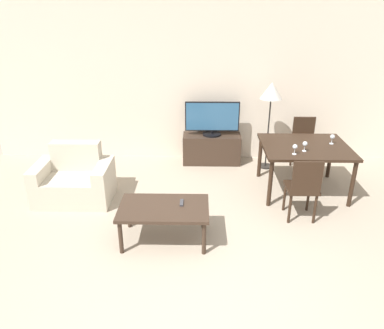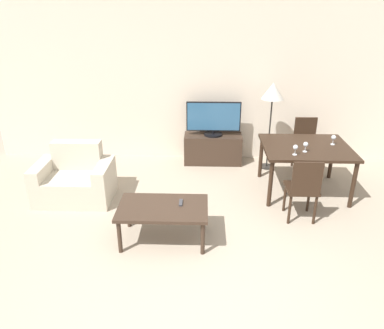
{
  "view_description": "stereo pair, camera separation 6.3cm",
  "coord_description": "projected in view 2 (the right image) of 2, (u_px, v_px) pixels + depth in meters",
  "views": [
    {
      "loc": [
        0.1,
        -2.76,
        2.68
      ],
      "look_at": [
        0.01,
        1.85,
        0.65
      ],
      "focal_mm": 35.0,
      "sensor_mm": 36.0,
      "label": 1
    },
    {
      "loc": [
        0.16,
        -2.76,
        2.68
      ],
      "look_at": [
        0.01,
        1.85,
        0.65
      ],
      "focal_mm": 35.0,
      "sensor_mm": 36.0,
      "label": 2
    }
  ],
  "objects": [
    {
      "name": "dining_chair_far",
      "position": [
        305.0,
        141.0,
        6.31
      ],
      "size": [
        0.4,
        0.4,
        0.88
      ],
      "color": "black",
      "rests_on": "ground_plane"
    },
    {
      "name": "tv",
      "position": [
        213.0,
        119.0,
        6.43
      ],
      "size": [
        0.93,
        0.32,
        0.59
      ],
      "color": "black",
      "rests_on": "tv_stand"
    },
    {
      "name": "dining_chair_near",
      "position": [
        303.0,
        187.0,
        4.77
      ],
      "size": [
        0.4,
        0.4,
        0.88
      ],
      "color": "black",
      "rests_on": "ground_plane"
    },
    {
      "name": "wine_glass_left",
      "position": [
        334.0,
        138.0,
        5.46
      ],
      "size": [
        0.07,
        0.07,
        0.15
      ],
      "color": "silver",
      "rests_on": "dining_table"
    },
    {
      "name": "coffee_table",
      "position": [
        163.0,
        210.0,
        4.41
      ],
      "size": [
        1.06,
        0.65,
        0.46
      ],
      "color": "#38281E",
      "rests_on": "ground_plane"
    },
    {
      "name": "tv_stand",
      "position": [
        213.0,
        149.0,
        6.65
      ],
      "size": [
        1.01,
        0.41,
        0.52
      ],
      "color": "#38281E",
      "rests_on": "ground_plane"
    },
    {
      "name": "armchair",
      "position": [
        75.0,
        180.0,
        5.43
      ],
      "size": [
        1.07,
        0.72,
        0.8
      ],
      "color": "beige",
      "rests_on": "ground_plane"
    },
    {
      "name": "wine_glass_right",
      "position": [
        295.0,
        148.0,
        5.1
      ],
      "size": [
        0.07,
        0.07,
        0.15
      ],
      "color": "silver",
      "rests_on": "dining_table"
    },
    {
      "name": "remote_primary",
      "position": [
        181.0,
        203.0,
        4.46
      ],
      "size": [
        0.04,
        0.15,
        0.02
      ],
      "color": "#38383D",
      "rests_on": "coffee_table"
    },
    {
      "name": "wine_glass_center",
      "position": [
        306.0,
        145.0,
        5.2
      ],
      "size": [
        0.07,
        0.07,
        0.15
      ],
      "color": "silver",
      "rests_on": "dining_table"
    },
    {
      "name": "wall_back",
      "position": [
        195.0,
        84.0,
        6.47
      ],
      "size": [
        7.19,
        0.06,
        2.7
      ],
      "color": "beige",
      "rests_on": "ground_plane"
    },
    {
      "name": "floor_lamp",
      "position": [
        273.0,
        95.0,
        6.04
      ],
      "size": [
        0.36,
        0.36,
        1.48
      ],
      "color": "black",
      "rests_on": "ground_plane"
    },
    {
      "name": "ground_plane",
      "position": [
        185.0,
        303.0,
        3.61
      ],
      "size": [
        18.0,
        18.0,
        0.0
      ],
      "primitive_type": "plane",
      "color": "tan"
    },
    {
      "name": "dining_table",
      "position": [
        306.0,
        151.0,
        5.48
      ],
      "size": [
        1.26,
        1.08,
        0.73
      ],
      "color": "black",
      "rests_on": "ground_plane"
    }
  ]
}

